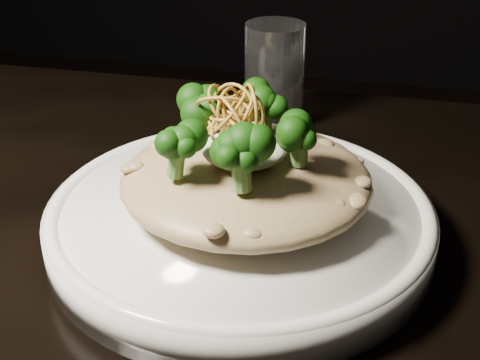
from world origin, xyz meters
name	(u,v)px	position (x,y,z in m)	size (l,w,h in m)	color
plate	(240,222)	(-0.03, 0.05, 0.77)	(0.31, 0.31, 0.03)	silver
risotto	(246,179)	(-0.02, 0.06, 0.80)	(0.20, 0.20, 0.04)	brown
broccoli	(235,124)	(-0.03, 0.05, 0.85)	(0.16, 0.16, 0.06)	black
cheese	(244,149)	(-0.02, 0.05, 0.83)	(0.06, 0.06, 0.02)	silver
shallots	(235,108)	(-0.03, 0.06, 0.86)	(0.07, 0.07, 0.04)	brown
drinking_glass	(274,76)	(-0.04, 0.29, 0.81)	(0.06, 0.06, 0.11)	silver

